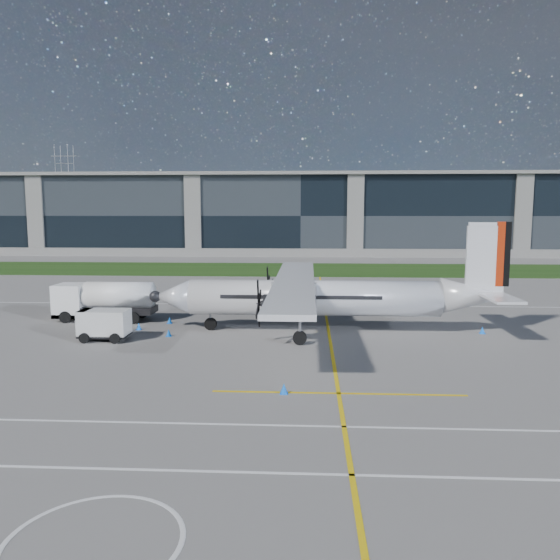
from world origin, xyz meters
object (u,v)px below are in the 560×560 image
object	(u,v)px
safety_cone_tail	(482,330)
safety_cone_fwd	(139,326)
pylon_west	(66,191)
safety_cone_nose_port	(169,333)
ground_crew_person	(116,320)
safety_cone_stbdwing	(302,299)
turboprop_aircraft	(327,277)
baggage_tug	(104,325)
safety_cone_nose_stbd	(170,320)
fuel_tanker_truck	(98,301)
safety_cone_portwing	(284,388)

from	to	relation	value
safety_cone_tail	safety_cone_fwd	distance (m)	24.41
pylon_west	safety_cone_nose_port	distance (m)	162.42
ground_crew_person	safety_cone_stbdwing	bearing A→B (deg)	-47.71
ground_crew_person	safety_cone_nose_port	size ratio (longest dim) A/B	3.60
turboprop_aircraft	safety_cone_nose_port	xyz separation A→B (m)	(-10.87, -2.14, -3.65)
baggage_tug	safety_cone_nose_port	size ratio (longest dim) A/B	6.77
baggage_tug	safety_cone_nose_port	bearing A→B (deg)	17.94
ground_crew_person	safety_cone_nose_stbd	bearing A→B (deg)	-44.76
fuel_tanker_truck	safety_cone_stbdwing	distance (m)	18.51
turboprop_aircraft	fuel_tanker_truck	distance (m)	18.18
safety_cone_tail	safety_cone_stbdwing	bearing A→B (deg)	135.28
pylon_west	safety_cone_portwing	xyz separation A→B (m)	(80.42, -156.15, -14.75)
baggage_tug	safety_cone_nose_stbd	size ratio (longest dim) A/B	6.77
ground_crew_person	safety_cone_nose_port	distance (m)	4.05
fuel_tanker_truck	safety_cone_tail	bearing A→B (deg)	-6.36
fuel_tanker_truck	ground_crew_person	bearing A→B (deg)	-55.51
turboprop_aircraft	safety_cone_fwd	distance (m)	14.05
turboprop_aircraft	ground_crew_person	bearing A→B (deg)	-174.88
turboprop_aircraft	safety_cone_nose_stbd	xyz separation A→B (m)	(-11.89, 2.10, -3.65)
baggage_tug	safety_cone_nose_port	world-z (taller)	baggage_tug
safety_cone_tail	safety_cone_stbdwing	size ratio (longest dim) A/B	1.00
safety_cone_fwd	fuel_tanker_truck	bearing A→B (deg)	142.55
fuel_tanker_truck	safety_cone_nose_stbd	world-z (taller)	fuel_tanker_truck
safety_cone_tail	safety_cone_stbdwing	distance (m)	17.93
turboprop_aircraft	fuel_tanker_truck	bearing A→B (deg)	170.33
safety_cone_tail	safety_cone_fwd	size ratio (longest dim) A/B	1.00
turboprop_aircraft	safety_cone_tail	size ratio (longest dim) A/B	52.01
fuel_tanker_truck	baggage_tug	world-z (taller)	fuel_tanker_truck
baggage_tug	safety_cone_tail	bearing A→B (deg)	7.23
ground_crew_person	safety_cone_nose_stbd	distance (m)	4.53
ground_crew_person	safety_cone_nose_port	bearing A→B (deg)	-106.33
safety_cone_nose_port	fuel_tanker_truck	bearing A→B (deg)	143.21
safety_cone_nose_stbd	safety_cone_portwing	size ratio (longest dim) A/B	1.00
turboprop_aircraft	safety_cone_fwd	size ratio (longest dim) A/B	52.01
safety_cone_nose_port	safety_cone_fwd	xyz separation A→B (m)	(-2.70, 1.94, 0.00)
safety_cone_portwing	safety_cone_stbdwing	bearing A→B (deg)	88.77
safety_cone_nose_stbd	safety_cone_fwd	world-z (taller)	same
baggage_tug	pylon_west	bearing A→B (deg)	114.97
safety_cone_nose_port	safety_cone_fwd	world-z (taller)	same
pylon_west	safety_cone_portwing	distance (m)	176.27
ground_crew_person	safety_cone_tail	size ratio (longest dim) A/B	3.60
fuel_tanker_truck	safety_cone_stbdwing	xyz separation A→B (m)	(15.88, 9.42, -1.27)
turboprop_aircraft	fuel_tanker_truck	xyz separation A→B (m)	(-17.77, 3.03, -2.38)
turboprop_aircraft	baggage_tug	size ratio (longest dim) A/B	7.69
safety_cone_nose_stbd	safety_cone_nose_port	world-z (taller)	same
ground_crew_person	baggage_tug	bearing A→B (deg)	173.94
safety_cone_stbdwing	fuel_tanker_truck	bearing A→B (deg)	-149.31
safety_cone_nose_stbd	safety_cone_portwing	bearing A→B (deg)	-58.73
fuel_tanker_truck	safety_cone_nose_stbd	xyz separation A→B (m)	(5.88, -0.93, -1.27)
safety_cone_portwing	baggage_tug	bearing A→B (deg)	141.00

